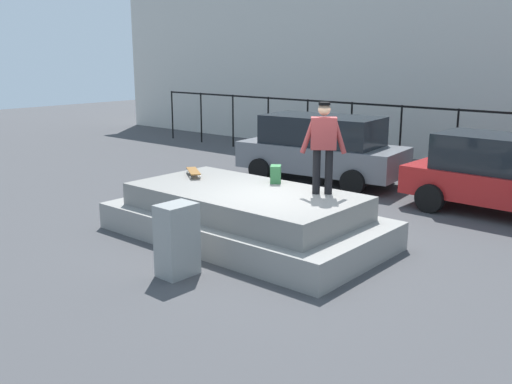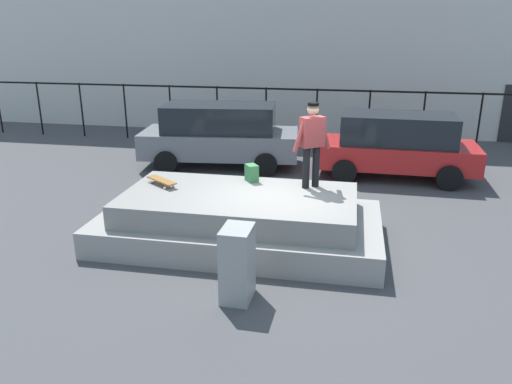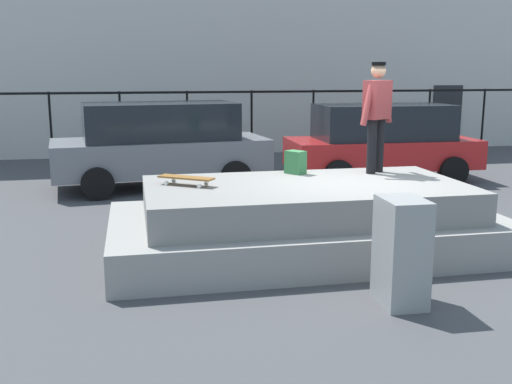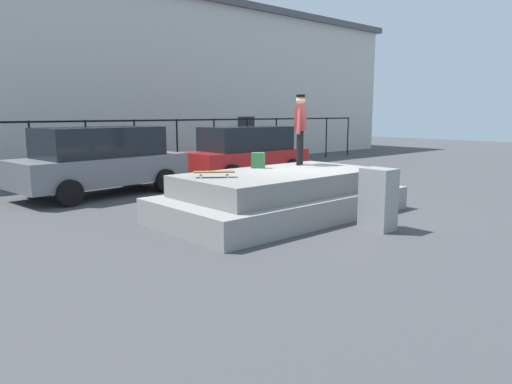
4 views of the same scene
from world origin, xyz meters
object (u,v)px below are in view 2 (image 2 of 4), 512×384
skateboarder (312,139)px  car_red_hatchback_mid (396,144)px  backpack (252,173)px  skateboard (162,180)px  car_grey_hatchback_near (220,134)px  utility_box (237,264)px

skateboarder → car_red_hatchback_mid: skateboarder is taller
skateboarder → backpack: 1.45m
skateboard → backpack: (1.70, 0.61, 0.07)m
backpack → car_grey_hatchback_near: bearing=-12.3°
car_grey_hatchback_near → skateboard: bearing=-88.7°
skateboarder → utility_box: size_ratio=1.42×
car_grey_hatchback_near → car_red_hatchback_mid: (4.95, -0.21, -0.04)m
skateboarder → skateboard: bearing=-171.1°
skateboard → utility_box: bearing=-48.3°
skateboard → car_grey_hatchback_near: bearing=91.3°
backpack → skateboard: bearing=74.6°
car_grey_hatchback_near → car_red_hatchback_mid: bearing=-2.5°
car_red_hatchback_mid → utility_box: bearing=-111.6°
backpack → car_grey_hatchback_near: size_ratio=0.07×
skateboard → backpack: size_ratio=2.19×
skateboarder → backpack: size_ratio=4.77×
skateboard → car_grey_hatchback_near: 4.88m
car_grey_hatchback_near → utility_box: bearing=-73.2°
skateboarder → car_red_hatchback_mid: 4.73m
utility_box → backpack: bearing=98.6°
skateboard → car_red_hatchback_mid: bearing=43.9°
car_grey_hatchback_near → utility_box: (2.18, -7.19, -0.37)m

